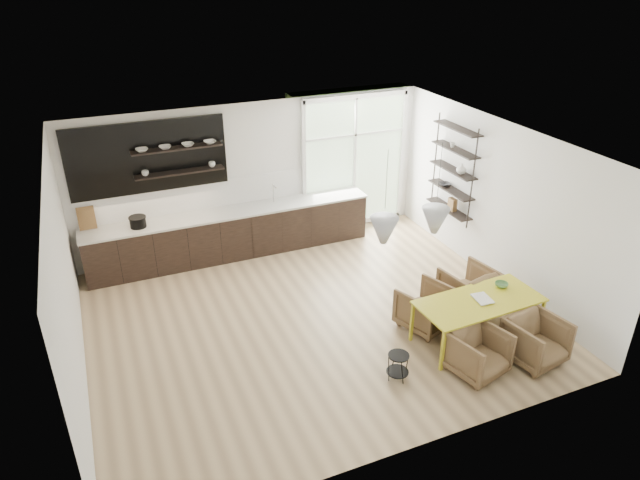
{
  "coord_description": "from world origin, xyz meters",
  "views": [
    {
      "loc": [
        -2.93,
        -7.18,
        5.37
      ],
      "look_at": [
        0.38,
        0.6,
        1.09
      ],
      "focal_mm": 32.0,
      "sensor_mm": 36.0,
      "label": 1
    }
  ],
  "objects": [
    {
      "name": "armchair_back_left",
      "position": [
        1.56,
        -0.88,
        0.35
      ],
      "size": [
        0.97,
        0.98,
        0.7
      ],
      "primitive_type": "imported",
      "rotation": [
        0.0,
        0.0,
        3.49
      ],
      "color": "brown",
      "rests_on": "ground"
    },
    {
      "name": "wire_stool",
      "position": [
        0.54,
        -1.81,
        0.26
      ],
      "size": [
        0.32,
        0.32,
        0.4
      ],
      "rotation": [
        0.0,
        0.0,
        -0.08
      ],
      "color": "black",
      "rests_on": "ground"
    },
    {
      "name": "armchair_front_left",
      "position": [
        1.63,
        -2.13,
        0.34
      ],
      "size": [
        0.88,
        0.9,
        0.68
      ],
      "primitive_type": "imported",
      "rotation": [
        0.0,
        0.0,
        0.25
      ],
      "color": "brown",
      "rests_on": "ground"
    },
    {
      "name": "room",
      "position": [
        0.58,
        1.1,
        1.46
      ],
      "size": [
        7.02,
        6.01,
        2.91
      ],
      "color": "#CFB183",
      "rests_on": "ground"
    },
    {
      "name": "dining_table",
      "position": [
        2.1,
        -1.48,
        0.65
      ],
      "size": [
        1.96,
        0.94,
        0.7
      ],
      "rotation": [
        0.0,
        0.0,
        0.04
      ],
      "color": "gold",
      "rests_on": "ground"
    },
    {
      "name": "kitchen_run",
      "position": [
        -0.7,
        2.69,
        0.6
      ],
      "size": [
        5.54,
        0.69,
        2.75
      ],
      "color": "black",
      "rests_on": "ground"
    },
    {
      "name": "table_book",
      "position": [
        2.03,
        -1.47,
        0.72
      ],
      "size": [
        0.27,
        0.34,
        0.03
      ],
      "primitive_type": "imported",
      "rotation": [
        0.0,
        0.0,
        -0.1
      ],
      "color": "white",
      "rests_on": "dining_table"
    },
    {
      "name": "armchair_front_right",
      "position": [
        2.56,
        -2.24,
        0.35
      ],
      "size": [
        0.87,
        0.88,
        0.7
      ],
      "primitive_type": "imported",
      "rotation": [
        0.0,
        0.0,
        0.17
      ],
      "color": "brown",
      "rests_on": "ground"
    },
    {
      "name": "right_shelving",
      "position": [
        3.36,
        1.17,
        1.65
      ],
      "size": [
        0.26,
        1.22,
        1.9
      ],
      "color": "black",
      "rests_on": "ground"
    },
    {
      "name": "table_bowl",
      "position": [
        2.65,
        -1.29,
        0.73
      ],
      "size": [
        0.23,
        0.23,
        0.06
      ],
      "primitive_type": "imported",
      "rotation": [
        0.0,
        0.0,
        0.15
      ],
      "color": "#56894E",
      "rests_on": "dining_table"
    },
    {
      "name": "armchair_back_right",
      "position": [
        2.51,
        -0.69,
        0.36
      ],
      "size": [
        0.9,
        0.92,
        0.73
      ],
      "primitive_type": "imported",
      "rotation": [
        0.0,
        0.0,
        3.31
      ],
      "color": "brown",
      "rests_on": "ground"
    }
  ]
}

